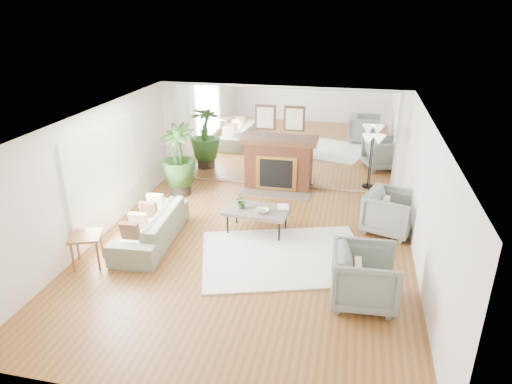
% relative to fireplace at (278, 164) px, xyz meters
% --- Properties ---
extents(ground, '(7.00, 7.00, 0.00)m').
position_rel_fireplace_xyz_m(ground, '(0.00, -3.26, -0.66)').
color(ground, brown).
rests_on(ground, ground).
extents(wall_left, '(0.02, 7.00, 2.50)m').
position_rel_fireplace_xyz_m(wall_left, '(-2.99, -3.26, 0.59)').
color(wall_left, silver).
rests_on(wall_left, ground).
extents(wall_right, '(0.02, 7.00, 2.50)m').
position_rel_fireplace_xyz_m(wall_right, '(2.99, -3.26, 0.59)').
color(wall_right, silver).
rests_on(wall_right, ground).
extents(wall_back, '(6.00, 0.02, 2.50)m').
position_rel_fireplace_xyz_m(wall_back, '(0.00, 0.23, 0.59)').
color(wall_back, silver).
rests_on(wall_back, ground).
extents(mirror_panel, '(5.40, 0.04, 2.40)m').
position_rel_fireplace_xyz_m(mirror_panel, '(0.00, 0.21, 0.59)').
color(mirror_panel, silver).
rests_on(mirror_panel, wall_back).
extents(window_panel, '(0.04, 2.40, 1.50)m').
position_rel_fireplace_xyz_m(window_panel, '(-2.96, -2.86, 0.69)').
color(window_panel, '#B2E09E').
rests_on(window_panel, wall_left).
extents(fireplace, '(1.85, 0.83, 2.05)m').
position_rel_fireplace_xyz_m(fireplace, '(0.00, 0.00, 0.00)').
color(fireplace, brown).
rests_on(fireplace, ground).
extents(area_rug, '(3.46, 2.91, 0.03)m').
position_rel_fireplace_xyz_m(area_rug, '(0.70, -3.22, -0.64)').
color(area_rug, white).
rests_on(area_rug, ground).
extents(coffee_table, '(1.33, 0.85, 0.51)m').
position_rel_fireplace_xyz_m(coffee_table, '(-0.00, -2.36, -0.19)').
color(coffee_table, '#695C53').
rests_on(coffee_table, ground).
extents(sofa, '(1.00, 2.25, 0.64)m').
position_rel_fireplace_xyz_m(sofa, '(-1.92, -3.18, -0.34)').
color(sofa, gray).
rests_on(sofa, ground).
extents(armchair_back, '(1.21, 1.19, 0.86)m').
position_rel_fireplace_xyz_m(armchair_back, '(2.60, -1.77, -0.23)').
color(armchair_back, gray).
rests_on(armchair_back, ground).
extents(armchair_front, '(1.04, 1.02, 0.90)m').
position_rel_fireplace_xyz_m(armchair_front, '(2.09, -4.27, -0.21)').
color(armchair_front, gray).
rests_on(armchair_front, ground).
extents(side_table, '(0.68, 0.68, 0.59)m').
position_rel_fireplace_xyz_m(side_table, '(-2.65, -4.20, -0.16)').
color(side_table, brown).
rests_on(side_table, ground).
extents(potted_ficus, '(0.99, 0.99, 1.72)m').
position_rel_fireplace_xyz_m(potted_ficus, '(-2.23, -0.80, 0.26)').
color(potted_ficus, black).
rests_on(potted_ficus, ground).
extents(floor_lamp, '(0.52, 0.29, 1.59)m').
position_rel_fireplace_xyz_m(floor_lamp, '(2.20, -0.25, 0.70)').
color(floor_lamp, black).
rests_on(floor_lamp, ground).
extents(tabletop_plant, '(0.30, 0.27, 0.29)m').
position_rel_fireplace_xyz_m(tabletop_plant, '(-0.31, -2.36, -0.01)').
color(tabletop_plant, '#2E5B21').
rests_on(tabletop_plant, coffee_table).
extents(fruit_bowl, '(0.28, 0.28, 0.06)m').
position_rel_fireplace_xyz_m(fruit_bowl, '(0.13, -2.48, -0.12)').
color(fruit_bowl, brown).
rests_on(fruit_bowl, coffee_table).
extents(book, '(0.28, 0.34, 0.02)m').
position_rel_fireplace_xyz_m(book, '(0.38, -2.19, -0.14)').
color(book, brown).
rests_on(book, coffee_table).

